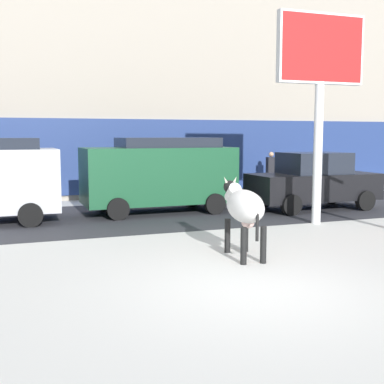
% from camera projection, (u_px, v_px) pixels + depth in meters
% --- Properties ---
extents(ground_plane, '(120.00, 120.00, 0.00)m').
position_uv_depth(ground_plane, '(258.00, 290.00, 7.78)').
color(ground_plane, silver).
extents(road_strip, '(60.00, 5.60, 0.01)m').
position_uv_depth(road_strip, '(138.00, 216.00, 14.87)').
color(road_strip, '#333338').
rests_on(road_strip, ground).
extents(building_facade, '(44.00, 6.10, 13.00)m').
position_uv_depth(building_facade, '(93.00, 37.00, 21.00)').
color(building_facade, '#A39989').
rests_on(building_facade, ground).
extents(cow_holstein, '(0.75, 1.93, 1.54)m').
position_uv_depth(cow_holstein, '(245.00, 207.00, 9.78)').
color(cow_holstein, silver).
rests_on(cow_holstein, ground).
extents(billboard, '(2.52, 0.26, 5.56)m').
position_uv_depth(billboard, '(321.00, 62.00, 13.13)').
color(billboard, silver).
rests_on(billboard, ground).
extents(car_darkgreen_van, '(4.62, 2.16, 2.32)m').
position_uv_depth(car_darkgreen_van, '(159.00, 173.00, 15.45)').
color(car_darkgreen_van, '#194C2D').
rests_on(car_darkgreen_van, ground).
extents(car_black_sedan, '(4.22, 2.02, 1.84)m').
position_uv_depth(car_black_sedan, '(313.00, 181.00, 16.20)').
color(car_black_sedan, black).
rests_on(car_black_sedan, ground).
extents(pedestrian_near_billboard, '(0.36, 0.24, 1.73)m').
position_uv_depth(pedestrian_near_billboard, '(155.00, 177.00, 18.38)').
color(pedestrian_near_billboard, '#282833').
rests_on(pedestrian_near_billboard, ground).
extents(pedestrian_by_cars, '(0.36, 0.24, 1.73)m').
position_uv_depth(pedestrian_by_cars, '(9.00, 181.00, 16.64)').
color(pedestrian_by_cars, '#282833').
rests_on(pedestrian_by_cars, ground).
extents(pedestrian_far_left, '(0.36, 0.24, 1.73)m').
position_uv_depth(pedestrian_far_left, '(271.00, 173.00, 20.03)').
color(pedestrian_far_left, '#282833').
rests_on(pedestrian_far_left, ground).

